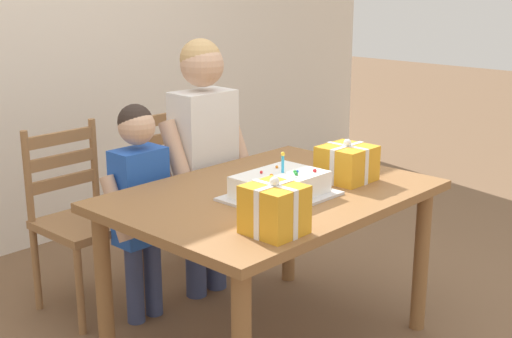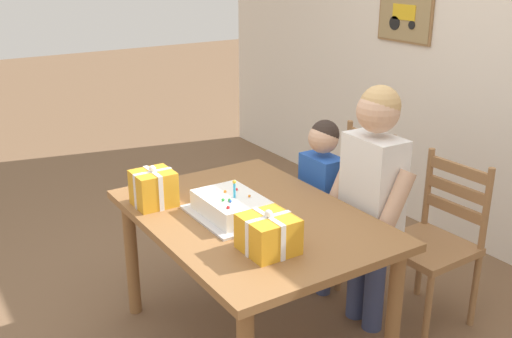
# 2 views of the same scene
# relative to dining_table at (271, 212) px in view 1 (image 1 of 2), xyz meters

# --- Properties ---
(back_wall) EXTENTS (6.40, 0.11, 2.60)m
(back_wall) POSITION_rel_dining_table_xyz_m (-0.00, 1.91, 0.66)
(back_wall) COLOR silver
(back_wall) RESTS_ON ground
(dining_table) EXTENTS (1.36, 0.97, 0.73)m
(dining_table) POSITION_rel_dining_table_xyz_m (0.00, 0.00, 0.00)
(dining_table) COLOR olive
(dining_table) RESTS_ON ground
(birthday_cake) EXTENTS (0.44, 0.34, 0.19)m
(birthday_cake) POSITION_rel_dining_table_xyz_m (-0.04, -0.09, 0.14)
(birthday_cake) COLOR silver
(birthday_cake) RESTS_ON dining_table
(gift_box_red_large) EXTENTS (0.22, 0.22, 0.19)m
(gift_box_red_large) POSITION_rel_dining_table_xyz_m (0.36, -0.14, 0.17)
(gift_box_red_large) COLOR gold
(gift_box_red_large) RESTS_ON dining_table
(gift_box_beside_cake) EXTENTS (0.19, 0.20, 0.21)m
(gift_box_beside_cake) POSITION_rel_dining_table_xyz_m (-0.37, -0.35, 0.18)
(gift_box_beside_cake) COLOR gold
(gift_box_beside_cake) RESTS_ON dining_table
(chair_left) EXTENTS (0.43, 0.43, 0.92)m
(chair_left) POSITION_rel_dining_table_xyz_m (-0.34, 0.95, -0.17)
(chair_left) COLOR #996B42
(chair_left) RESTS_ON ground
(chair_right) EXTENTS (0.43, 0.43, 0.92)m
(chair_right) POSITION_rel_dining_table_xyz_m (0.34, 0.95, -0.17)
(chair_right) COLOR #996B42
(chair_right) RESTS_ON ground
(child_older) EXTENTS (0.49, 0.28, 1.33)m
(child_older) POSITION_rel_dining_table_xyz_m (0.18, 0.62, 0.17)
(child_older) COLOR #38426B
(child_older) RESTS_ON ground
(child_younger) EXTENTS (0.38, 0.22, 1.06)m
(child_younger) POSITION_rel_dining_table_xyz_m (-0.23, 0.62, 0.01)
(child_younger) COLOR #38426B
(child_younger) RESTS_ON ground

